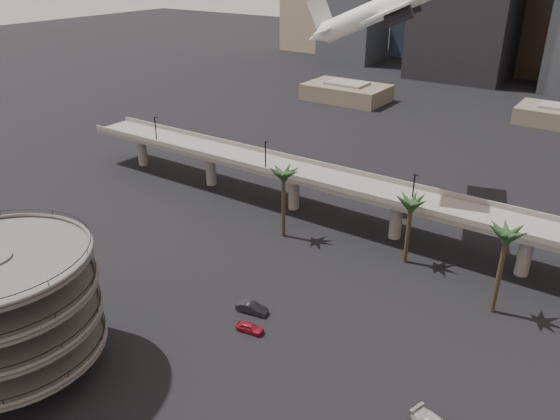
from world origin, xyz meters
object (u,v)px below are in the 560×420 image
Objects in this scene: car_a at (250,327)px; car_b at (252,308)px; parking_ramp at (3,304)px; overpass at (343,187)px; airborne_jet at (402,1)px.

car_a is 0.84× the size of car_b.
parking_ramp is at bearing 130.98° from car_a.
car_a is (5.96, -36.66, -6.67)m from overpass.
car_a is (2.87, -49.33, -38.62)m from airborne_jet.
car_b is at bearing -83.91° from overpass.
overpass is 37.74m from car_a.
car_b is (-2.44, 3.68, 0.10)m from car_a.
airborne_jet reaches higher than car_b.
car_b is (3.52, -32.99, -6.57)m from overpass.
parking_ramp is 0.17× the size of overpass.
overpass is at bearing -4.45° from car_b.
parking_ramp is at bearing -102.43° from overpass.
overpass is 32.99× the size of car_a.
parking_ramp reaches higher than overpass.
airborne_jet is at bearing -5.36° from car_a.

